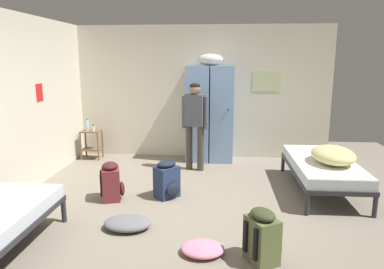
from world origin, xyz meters
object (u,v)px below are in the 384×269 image
at_px(backpack_navy, 167,180).
at_px(clothes_pile_pink, 203,249).
at_px(water_bottle, 87,125).
at_px(locker_bank, 210,112).
at_px(backpack_olive, 263,237).
at_px(shelf_unit, 92,142).
at_px(bedding_heap, 333,155).
at_px(bed_right, 322,166).
at_px(backpack_maroon, 112,182).
at_px(clothes_pile_grey, 128,223).
at_px(lotion_bottle, 94,128).
at_px(person_traveler, 195,118).

relative_size(backpack_navy, clothes_pile_pink, 1.22).
xyz_separation_m(water_bottle, clothes_pile_pink, (2.49, -3.44, -0.63)).
height_order(locker_bank, backpack_olive, locker_bank).
xyz_separation_m(shelf_unit, bedding_heap, (4.21, -1.64, 0.27)).
xyz_separation_m(bed_right, backpack_olive, (-1.11, -2.05, -0.12)).
xyz_separation_m(locker_bank, clothes_pile_pink, (0.05, -3.50, -0.92)).
xyz_separation_m(water_bottle, backpack_navy, (1.90, -1.95, -0.42)).
height_order(bedding_heap, backpack_navy, bedding_heap).
relative_size(bed_right, backpack_maroon, 3.45).
distance_m(locker_bank, backpack_maroon, 2.62).
relative_size(backpack_olive, backpack_navy, 1.00).
height_order(bedding_heap, backpack_maroon, bedding_heap).
xyz_separation_m(shelf_unit, backpack_olive, (3.01, -3.51, -0.09)).
bearing_deg(backpack_olive, clothes_pile_grey, 159.19).
distance_m(lotion_bottle, backpack_olive, 4.57).
bearing_deg(shelf_unit, person_traveler, -15.21).
bearing_deg(bedding_heap, clothes_pile_grey, -154.44).
xyz_separation_m(bed_right, lotion_bottle, (-4.05, 1.43, 0.25)).
xyz_separation_m(backpack_olive, backpack_navy, (-1.19, 1.58, 0.00)).
xyz_separation_m(bed_right, backpack_navy, (-2.30, -0.46, -0.12)).
height_order(locker_bank, person_traveler, locker_bank).
height_order(bed_right, person_traveler, person_traveler).
bearing_deg(backpack_navy, backpack_olive, -53.17).
height_order(bed_right, water_bottle, water_bottle).
distance_m(locker_bank, clothes_pile_pink, 3.62).
relative_size(lotion_bottle, backpack_navy, 0.25).
bearing_deg(backpack_maroon, backpack_navy, 10.47).
bearing_deg(bed_right, person_traveler, 155.92).
height_order(lotion_bottle, clothes_pile_pink, lotion_bottle).
bearing_deg(water_bottle, person_traveler, -15.17).
distance_m(clothes_pile_pink, clothes_pile_grey, 1.04).
relative_size(backpack_olive, clothes_pile_pink, 1.22).
height_order(shelf_unit, clothes_pile_pink, shelf_unit).
height_order(bed_right, bedding_heap, bedding_heap).
distance_m(locker_bank, bed_right, 2.41).
bearing_deg(clothes_pile_grey, water_bottle, 118.03).
bearing_deg(locker_bank, lotion_bottle, -177.10).
xyz_separation_m(water_bottle, lotion_bottle, (0.15, -0.06, -0.05)).
xyz_separation_m(bedding_heap, person_traveler, (-2.09, 1.07, 0.33)).
xyz_separation_m(bed_right, bedding_heap, (0.09, -0.17, 0.23)).
distance_m(bedding_heap, clothes_pile_grey, 3.05).
relative_size(locker_bank, backpack_olive, 3.76).
bearing_deg(backpack_maroon, clothes_pile_pink, -44.64).
height_order(bed_right, backpack_maroon, backpack_maroon).
distance_m(shelf_unit, water_bottle, 0.35).
distance_m(shelf_unit, clothes_pile_pink, 4.20).
distance_m(water_bottle, clothes_pile_pink, 4.30).
xyz_separation_m(bed_right, clothes_pile_pink, (-1.71, -1.96, -0.33)).
xyz_separation_m(lotion_bottle, backpack_navy, (1.75, -1.89, -0.37)).
bearing_deg(bedding_heap, bed_right, 116.83).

